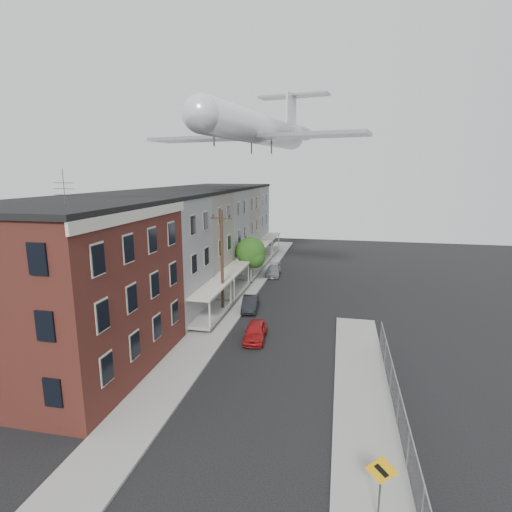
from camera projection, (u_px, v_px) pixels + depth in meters
The scene contains 19 objects.
ground at pixel (229, 479), 15.85m from camera, with size 120.00×120.00×0.00m, color black.
sidewalk_left at pixel (241, 294), 39.94m from camera, with size 3.00×62.00×0.12m, color gray.
sidewalk_right at pixel (364, 409), 20.47m from camera, with size 3.00×26.00×0.12m, color gray.
curb_left at pixel (255, 295), 39.65m from camera, with size 0.15×62.00×0.14m, color gray.
curb_right at pixel (335, 406), 20.76m from camera, with size 0.15×26.00×0.14m, color gray.
corner_building at pixel (67, 288), 23.94m from camera, with size 10.31×12.30×12.15m.
row_house_a at pixel (143, 257), 33.03m from camera, with size 11.98×7.00×10.30m.
row_house_b at pixel (177, 243), 39.74m from camera, with size 11.98×7.00×10.30m.
row_house_c at pixel (201, 233), 46.44m from camera, with size 11.98×7.00×10.30m.
row_house_d at pixel (218, 225), 53.14m from camera, with size 11.98×7.00×10.30m.
row_house_e at pixel (232, 219), 59.85m from camera, with size 11.98×7.00×10.30m.
chainlink_fence at pixel (398, 407), 19.02m from camera, with size 0.06×18.06×1.90m.
warning_sign at pixel (381, 479), 13.35m from camera, with size 1.10×0.11×2.80m.
utility_pole at pixel (222, 262), 33.27m from camera, with size 1.80×0.26×9.00m.
street_tree at pixel (252, 253), 42.96m from camera, with size 3.22×3.20×5.20m.
car_near at pixel (255, 331), 29.01m from camera, with size 1.51×3.75×1.28m, color #9F1415.
car_mid at pixel (250, 304), 35.29m from camera, with size 1.29×3.69×1.22m, color black.
car_far at pixel (273, 271), 47.23m from camera, with size 1.64×4.04×1.17m, color slate.
airplane at pixel (260, 129), 40.71m from camera, with size 22.71×25.95×7.46m.
Camera 1 is at (3.90, -13.18, 11.95)m, focal length 28.00 mm.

